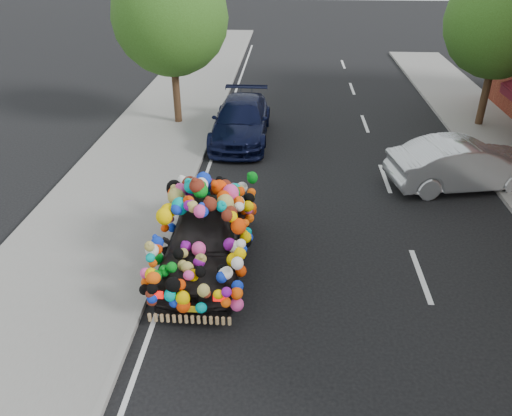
% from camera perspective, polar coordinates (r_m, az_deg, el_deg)
% --- Properties ---
extents(ground, '(100.00, 100.00, 0.00)m').
position_cam_1_polar(ground, '(11.45, 0.49, -7.03)').
color(ground, black).
rests_on(ground, ground).
extents(sidewalk, '(4.00, 60.00, 0.12)m').
position_cam_1_polar(sidewalk, '(12.37, -19.91, -5.62)').
color(sidewalk, gray).
rests_on(sidewalk, ground).
extents(kerb, '(0.15, 60.00, 0.13)m').
position_cam_1_polar(kerb, '(11.75, -11.10, -6.20)').
color(kerb, gray).
rests_on(kerb, ground).
extents(lane_markings, '(6.00, 50.00, 0.01)m').
position_cam_1_polar(lane_markings, '(11.84, 18.30, -7.33)').
color(lane_markings, silver).
rests_on(lane_markings, ground).
extents(tree_near_sidewalk, '(4.20, 4.20, 6.13)m').
position_cam_1_polar(tree_near_sidewalk, '(19.40, -9.75, 20.72)').
color(tree_near_sidewalk, '#332114').
rests_on(tree_near_sidewalk, ground).
extents(tree_far_b, '(4.00, 4.00, 5.90)m').
position_cam_1_polar(tree_far_b, '(20.82, 26.26, 18.53)').
color(tree_far_b, '#332114').
rests_on(tree_far_b, ground).
extents(plush_art_car, '(2.10, 4.48, 2.10)m').
position_cam_1_polar(plush_art_car, '(11.11, -5.80, -1.78)').
color(plush_art_car, black).
rests_on(plush_art_car, ground).
extents(navy_sedan, '(2.02, 4.88, 1.41)m').
position_cam_1_polar(navy_sedan, '(18.38, -1.72, 9.97)').
color(navy_sedan, black).
rests_on(navy_sedan, ground).
extents(silver_hatchback, '(4.65, 2.36, 1.46)m').
position_cam_1_polar(silver_hatchback, '(15.95, 22.78, 4.62)').
color(silver_hatchback, silver).
rests_on(silver_hatchback, ground).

